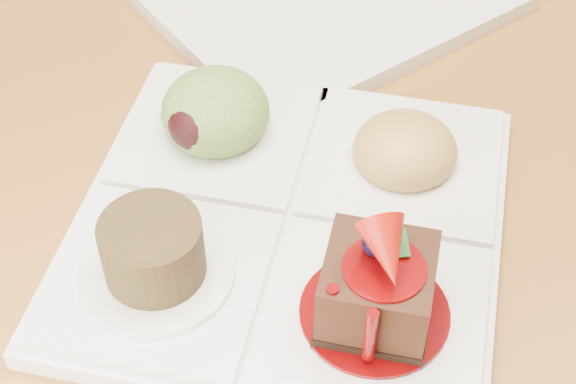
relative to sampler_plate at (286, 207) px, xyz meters
The scene contains 2 objects.
ground 0.92m from the sampler_plate, 94.18° to the left, with size 6.00×6.00×0.00m, color #552918.
sampler_plate is the anchor object (origin of this frame).
Camera 1 is at (0.23, -0.77, 1.13)m, focal length 55.00 mm.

